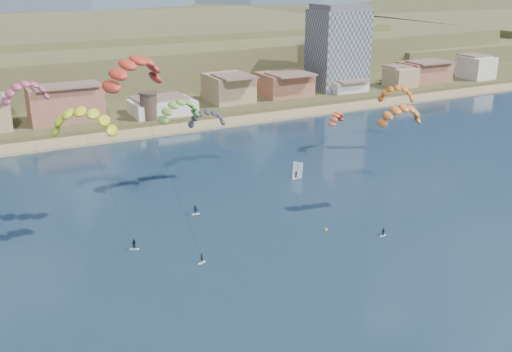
# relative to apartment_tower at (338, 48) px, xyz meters

# --- Properties ---
(ground) EXTENTS (2400.00, 2400.00, 0.00)m
(ground) POSITION_rel_apartment_tower_xyz_m (-85.00, -128.00, -17.82)
(ground) COLOR black
(ground) RESTS_ON ground
(beach) EXTENTS (2200.00, 12.00, 0.90)m
(beach) POSITION_rel_apartment_tower_xyz_m (-85.00, -22.00, -17.57)
(beach) COLOR tan
(beach) RESTS_ON ground
(land) EXTENTS (2200.00, 900.00, 4.00)m
(land) POSITION_rel_apartment_tower_xyz_m (-85.00, 432.00, -17.82)
(land) COLOR #4C4829
(land) RESTS_ON ground
(foothills) EXTENTS (940.00, 210.00, 18.00)m
(foothills) POSITION_rel_apartment_tower_xyz_m (-62.61, 104.47, -8.74)
(foothills) COLOR brown
(foothills) RESTS_ON ground
(apartment_tower) EXTENTS (20.00, 16.00, 32.00)m
(apartment_tower) POSITION_rel_apartment_tower_xyz_m (0.00, 0.00, 0.00)
(apartment_tower) COLOR gray
(apartment_tower) RESTS_ON ground
(watchtower) EXTENTS (5.82, 5.82, 8.60)m
(watchtower) POSITION_rel_apartment_tower_xyz_m (-80.00, -14.00, -11.45)
(watchtower) COLOR #47382D
(watchtower) RESTS_ON ground
(kitesurfer_red) EXTENTS (13.86, 14.64, 34.94)m
(kitesurfer_red) POSITION_rel_apartment_tower_xyz_m (-106.80, -96.21, 14.07)
(kitesurfer_red) COLOR silver
(kitesurfer_red) RESTS_ON ground
(kitesurfer_yellow) EXTENTS (13.57, 21.61, 26.07)m
(kitesurfer_yellow) POSITION_rel_apartment_tower_xyz_m (-112.29, -79.40, 2.89)
(kitesurfer_yellow) COLOR silver
(kitesurfer_yellow) RESTS_ON ground
(kitesurfer_orange) EXTENTS (14.81, 11.37, 24.18)m
(kitesurfer_orange) POSITION_rel_apartment_tower_xyz_m (-57.26, -102.64, 2.83)
(kitesurfer_orange) COLOR silver
(kitesurfer_orange) RESTS_ON ground
(kitesurfer_green) EXTENTS (11.17, 17.79, 23.08)m
(kitesurfer_green) POSITION_rel_apartment_tower_xyz_m (-90.90, -72.04, 0.94)
(kitesurfer_green) COLOR silver
(kitesurfer_green) RESTS_ON ground
(distant_kite_pink) EXTENTS (11.14, 7.14, 25.49)m
(distant_kite_pink) POSITION_rel_apartment_tower_xyz_m (-119.14, -55.29, 4.67)
(distant_kite_pink) COLOR #262626
(distant_kite_pink) RESTS_ON ground
(distant_kite_dark) EXTENTS (9.29, 6.44, 18.49)m
(distant_kite_dark) POSITION_rel_apartment_tower_xyz_m (-83.29, -68.73, -2.29)
(distant_kite_dark) COLOR #262626
(distant_kite_dark) RESTS_ON ground
(distant_kite_orange) EXTENTS (10.52, 8.16, 19.13)m
(distant_kite_orange) POSITION_rel_apartment_tower_xyz_m (-28.93, -68.60, -1.89)
(distant_kite_orange) COLOR #262626
(distant_kite_orange) RESTS_ON ground
(distant_kite_red) EXTENTS (7.68, 7.29, 12.70)m
(distant_kite_red) POSITION_rel_apartment_tower_xyz_m (-43.42, -62.23, -8.39)
(distant_kite_red) COLOR #262626
(distant_kite_red) RESTS_ON ground
(windsurfer) EXTENTS (2.25, 2.45, 3.91)m
(windsurfer) POSITION_rel_apartment_tower_xyz_m (-64.44, -77.00, -16.58)
(windsurfer) COLOR silver
(windsurfer) RESTS_ON ground
(buoy) EXTENTS (0.60, 0.60, 0.60)m
(buoy) POSITION_rel_apartment_tower_xyz_m (-74.38, -104.14, -17.72)
(buoy) COLOR gold
(buoy) RESTS_ON ground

